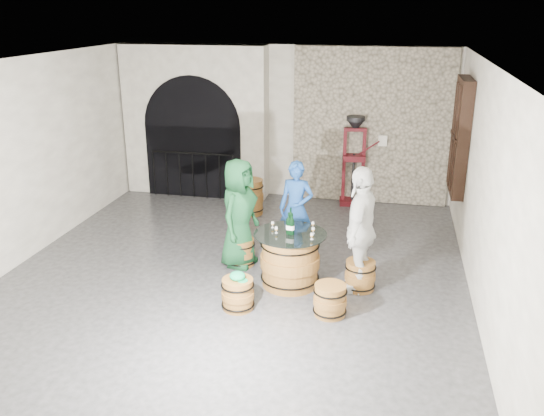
% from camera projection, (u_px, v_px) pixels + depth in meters
% --- Properties ---
extents(ground, '(8.00, 8.00, 0.00)m').
position_uv_depth(ground, '(236.00, 272.00, 8.99)').
color(ground, '#2C2C2F').
rests_on(ground, ground).
extents(wall_back, '(8.00, 0.00, 8.00)m').
position_uv_depth(wall_back, '(285.00, 123.00, 12.15)').
color(wall_back, silver).
rests_on(wall_back, ground).
extents(wall_front, '(8.00, 0.00, 8.00)m').
position_uv_depth(wall_front, '(104.00, 304.00, 4.77)').
color(wall_front, silver).
rests_on(wall_front, ground).
extents(wall_left, '(0.00, 8.00, 8.00)m').
position_uv_depth(wall_left, '(22.00, 161.00, 9.15)').
color(wall_left, silver).
rests_on(wall_left, ground).
extents(wall_right, '(0.00, 8.00, 8.00)m').
position_uv_depth(wall_right, '(484.00, 189.00, 7.77)').
color(wall_right, silver).
rests_on(wall_right, ground).
extents(ceiling, '(8.00, 8.00, 0.00)m').
position_uv_depth(ceiling, '(232.00, 62.00, 7.93)').
color(ceiling, beige).
rests_on(ceiling, wall_back).
extents(stone_facing_panel, '(3.20, 0.12, 3.18)m').
position_uv_depth(stone_facing_panel, '(371.00, 127.00, 11.74)').
color(stone_facing_panel, tan).
rests_on(stone_facing_panel, ground).
extents(arched_opening, '(3.10, 0.60, 3.19)m').
position_uv_depth(arched_opening, '(196.00, 122.00, 12.29)').
color(arched_opening, silver).
rests_on(arched_opening, ground).
extents(shuttered_window, '(0.23, 1.10, 2.00)m').
position_uv_depth(shuttered_window, '(460.00, 137.00, 9.94)').
color(shuttered_window, black).
rests_on(shuttered_window, wall_right).
extents(barrel_table, '(1.07, 1.07, 0.82)m').
position_uv_depth(barrel_table, '(290.00, 259.00, 8.48)').
color(barrel_table, brown).
rests_on(barrel_table, ground).
extents(barrel_stool_left, '(0.46, 0.46, 0.44)m').
position_uv_depth(barrel_stool_left, '(241.00, 252.00, 9.20)').
color(barrel_stool_left, brown).
rests_on(barrel_stool_left, ground).
extents(barrel_stool_far, '(0.46, 0.46, 0.44)m').
position_uv_depth(barrel_stool_far, '(295.00, 244.00, 9.51)').
color(barrel_stool_far, brown).
rests_on(barrel_stool_far, ground).
extents(barrel_stool_right, '(0.46, 0.46, 0.44)m').
position_uv_depth(barrel_stool_right, '(360.00, 275.00, 8.40)').
color(barrel_stool_right, brown).
rests_on(barrel_stool_right, ground).
extents(barrel_stool_near_right, '(0.46, 0.46, 0.44)m').
position_uv_depth(barrel_stool_near_right, '(330.00, 300.00, 7.69)').
color(barrel_stool_near_right, brown).
rests_on(barrel_stool_near_right, ground).
extents(barrel_stool_near_left, '(0.46, 0.46, 0.44)m').
position_uv_depth(barrel_stool_near_left, '(238.00, 294.00, 7.85)').
color(barrel_stool_near_left, brown).
rests_on(barrel_stool_near_left, ground).
extents(green_cap, '(0.26, 0.22, 0.12)m').
position_uv_depth(green_cap, '(238.00, 276.00, 7.76)').
color(green_cap, '#0C8D51').
rests_on(green_cap, barrel_stool_near_left).
extents(person_green, '(0.73, 0.96, 1.75)m').
position_uv_depth(person_green, '(239.00, 213.00, 9.00)').
color(person_green, '#134422').
rests_on(person_green, ground).
extents(person_blue, '(0.61, 0.44, 1.58)m').
position_uv_depth(person_blue, '(296.00, 208.00, 9.46)').
color(person_blue, '#1B4795').
rests_on(person_blue, ground).
extents(person_white, '(0.65, 1.16, 1.87)m').
position_uv_depth(person_white, '(361.00, 230.00, 8.16)').
color(person_white, silver).
rests_on(person_white, ground).
extents(wine_bottle_left, '(0.08, 0.08, 0.32)m').
position_uv_depth(wine_bottle_left, '(289.00, 225.00, 8.29)').
color(wine_bottle_left, black).
rests_on(wine_bottle_left, barrel_table).
extents(wine_bottle_center, '(0.08, 0.08, 0.32)m').
position_uv_depth(wine_bottle_center, '(292.00, 226.00, 8.27)').
color(wine_bottle_center, black).
rests_on(wine_bottle_center, barrel_table).
extents(wine_bottle_right, '(0.08, 0.08, 0.32)m').
position_uv_depth(wine_bottle_right, '(291.00, 220.00, 8.49)').
color(wine_bottle_right, black).
rests_on(wine_bottle_right, barrel_table).
extents(tasting_glass_a, '(0.05, 0.05, 0.10)m').
position_uv_depth(tasting_glass_a, '(276.00, 230.00, 8.33)').
color(tasting_glass_a, '#A97120').
rests_on(tasting_glass_a, barrel_table).
extents(tasting_glass_b, '(0.05, 0.05, 0.10)m').
position_uv_depth(tasting_glass_b, '(313.00, 231.00, 8.31)').
color(tasting_glass_b, '#A97120').
rests_on(tasting_glass_b, barrel_table).
extents(tasting_glass_c, '(0.05, 0.05, 0.10)m').
position_uv_depth(tasting_glass_c, '(289.00, 226.00, 8.48)').
color(tasting_glass_c, '#A97120').
rests_on(tasting_glass_c, barrel_table).
extents(tasting_glass_d, '(0.05, 0.05, 0.10)m').
position_uv_depth(tasting_glass_d, '(313.00, 225.00, 8.53)').
color(tasting_glass_d, '#A97120').
rests_on(tasting_glass_d, barrel_table).
extents(tasting_glass_e, '(0.05, 0.05, 0.10)m').
position_uv_depth(tasting_glass_e, '(312.00, 236.00, 8.11)').
color(tasting_glass_e, '#A97120').
rests_on(tasting_glass_e, barrel_table).
extents(tasting_glass_f, '(0.05, 0.05, 0.10)m').
position_uv_depth(tasting_glass_f, '(273.00, 225.00, 8.54)').
color(tasting_glass_f, '#A97120').
rests_on(tasting_glass_f, barrel_table).
extents(side_barrel, '(0.53, 0.53, 0.71)m').
position_uv_depth(side_barrel, '(250.00, 197.00, 11.42)').
color(side_barrel, brown).
rests_on(side_barrel, ground).
extents(corking_press, '(0.78, 0.47, 1.85)m').
position_uv_depth(corking_press, '(354.00, 154.00, 11.75)').
color(corking_press, '#4C0C15').
rests_on(corking_press, ground).
extents(control_box, '(0.18, 0.10, 0.22)m').
position_uv_depth(control_box, '(383.00, 140.00, 11.70)').
color(control_box, silver).
rests_on(control_box, wall_back).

